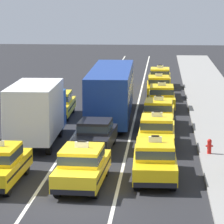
% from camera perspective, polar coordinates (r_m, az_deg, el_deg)
% --- Properties ---
extents(ground_plane, '(160.00, 160.00, 0.00)m').
position_cam_1_polar(ground_plane, '(23.86, -3.67, -8.30)').
color(ground_plane, '#232326').
extents(lane_stripe_left_center, '(0.14, 80.00, 0.01)m').
position_cam_1_polar(lane_stripe_left_center, '(43.31, -1.97, 0.27)').
color(lane_stripe_left_center, silver).
rests_on(lane_stripe_left_center, ground).
extents(lane_stripe_center_right, '(0.14, 80.00, 0.01)m').
position_cam_1_polar(lane_stripe_center_right, '(43.07, 2.26, 0.21)').
color(lane_stripe_center_right, silver).
rests_on(lane_stripe_center_right, ground).
extents(box_truck_left_second, '(2.42, 7.01, 3.27)m').
position_cam_1_polar(box_truck_left_second, '(33.10, -6.85, 0.14)').
color(box_truck_left_second, black).
rests_on(box_truck_left_second, ground).
extents(taxi_left_third, '(1.93, 4.60, 1.96)m').
position_cam_1_polar(taxi_left_third, '(40.52, -4.95, 0.78)').
color(taxi_left_third, black).
rests_on(taxi_left_third, ground).
extents(taxi_center_nearest, '(2.00, 4.63, 1.96)m').
position_cam_1_polar(taxi_center_nearest, '(25.61, -2.74, -4.92)').
color(taxi_center_nearest, black).
rests_on(taxi_center_nearest, ground).
extents(sedan_center_second, '(1.93, 4.37, 1.58)m').
position_cam_1_polar(sedan_center_second, '(31.48, -1.53, -2.05)').
color(sedan_center_second, black).
rests_on(sedan_center_second, ground).
extents(bus_center_third, '(2.74, 11.25, 3.22)m').
position_cam_1_polar(bus_center_third, '(39.74, -0.07, 2.00)').
color(bus_center_third, black).
rests_on(bus_center_third, ground).
extents(taxi_right_nearest, '(1.90, 4.59, 1.96)m').
position_cam_1_polar(taxi_right_nearest, '(26.55, 3.95, -4.37)').
color(taxi_right_nearest, black).
rests_on(taxi_right_nearest, ground).
extents(taxi_right_second, '(1.88, 4.59, 1.96)m').
position_cam_1_polar(taxi_right_second, '(32.09, 4.13, -1.78)').
color(taxi_right_second, black).
rests_on(taxi_right_second, ground).
extents(taxi_right_third, '(1.94, 4.61, 1.96)m').
position_cam_1_polar(taxi_right_third, '(37.15, 4.29, -0.09)').
color(taxi_right_third, black).
rests_on(taxi_right_third, ground).
extents(taxi_right_fourth, '(1.88, 4.58, 1.96)m').
position_cam_1_polar(taxi_right_fourth, '(43.32, 4.56, 1.41)').
color(taxi_right_fourth, black).
rests_on(taxi_right_fourth, ground).
extents(taxi_right_fifth, '(1.92, 4.60, 1.96)m').
position_cam_1_polar(taxi_right_fifth, '(48.41, 4.30, 2.37)').
color(taxi_right_fifth, black).
rests_on(taxi_right_fifth, ground).
extents(taxi_right_sixth, '(1.84, 4.57, 1.96)m').
position_cam_1_polar(taxi_right_sixth, '(54.02, 4.41, 3.21)').
color(taxi_right_sixth, black).
rests_on(taxi_right_sixth, ground).
extents(fire_hydrant, '(0.36, 0.22, 0.73)m').
position_cam_1_polar(fire_hydrant, '(30.73, 8.91, -3.06)').
color(fire_hydrant, red).
rests_on(fire_hydrant, sidewalk_curb).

